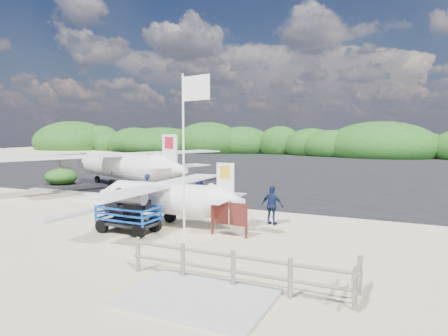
# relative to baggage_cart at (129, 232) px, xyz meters

# --- Properties ---
(ground) EXTENTS (160.00, 160.00, 0.00)m
(ground) POSITION_rel_baggage_cart_xyz_m (0.11, 1.50, 0.00)
(ground) COLOR beige
(asphalt_apron) EXTENTS (90.00, 50.00, 0.04)m
(asphalt_apron) POSITION_rel_baggage_cart_xyz_m (0.11, 31.50, 0.00)
(asphalt_apron) COLOR #B2B2B2
(asphalt_apron) RESTS_ON ground
(lagoon) EXTENTS (9.00, 7.00, 0.40)m
(lagoon) POSITION_rel_baggage_cart_xyz_m (-8.89, 3.00, 0.00)
(lagoon) COLOR #B2B2B2
(lagoon) RESTS_ON ground
(walkway_pad) EXTENTS (3.50, 2.50, 0.10)m
(walkway_pad) POSITION_rel_baggage_cart_xyz_m (5.61, -4.50, 0.00)
(walkway_pad) COLOR #B2B2B2
(walkway_pad) RESTS_ON ground
(vegetation_band) EXTENTS (124.00, 8.00, 4.40)m
(vegetation_band) POSITION_rel_baggage_cart_xyz_m (0.11, 56.50, 0.00)
(vegetation_band) COLOR #B2B2B2
(vegetation_band) RESTS_ON ground
(fence) EXTENTS (6.40, 2.00, 1.10)m
(fence) POSITION_rel_baggage_cart_xyz_m (6.11, -3.50, 0.00)
(fence) COLOR #B2B2B2
(fence) RESTS_ON ground
(baggage_cart) EXTENTS (2.59, 1.51, 1.29)m
(baggage_cart) POSITION_rel_baggage_cart_xyz_m (0.00, 0.00, 0.00)
(baggage_cart) COLOR blue
(baggage_cart) RESTS_ON ground
(flagpole) EXTENTS (1.27, 0.78, 5.91)m
(flagpole) POSITION_rel_baggage_cart_xyz_m (3.30, -1.19, 0.00)
(flagpole) COLOR white
(flagpole) RESTS_ON ground
(signboard) EXTENTS (1.65, 0.19, 1.35)m
(signboard) POSITION_rel_baggage_cart_xyz_m (3.90, 1.14, 0.00)
(signboard) COLOR #4C1A15
(signboard) RESTS_ON ground
(crew_a) EXTENTS (0.68, 0.47, 1.77)m
(crew_a) POSITION_rel_baggage_cart_xyz_m (-2.71, 5.09, 0.88)
(crew_a) COLOR #121E43
(crew_a) RESTS_ON ground
(crew_b) EXTENTS (0.92, 0.77, 1.69)m
(crew_b) POSITION_rel_baggage_cart_xyz_m (-0.97, 7.62, 0.84)
(crew_b) COLOR #121E43
(crew_b) RESTS_ON ground
(crew_c) EXTENTS (1.05, 0.55, 1.70)m
(crew_c) POSITION_rel_baggage_cart_xyz_m (4.82, 3.68, 0.85)
(crew_c) COLOR #121E43
(crew_c) RESTS_ON ground
(aircraft_small) EXTENTS (7.50, 7.50, 2.66)m
(aircraft_small) POSITION_rel_baggage_cart_xyz_m (-8.06, 33.98, 0.00)
(aircraft_small) COLOR #B2B2B2
(aircraft_small) RESTS_ON ground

